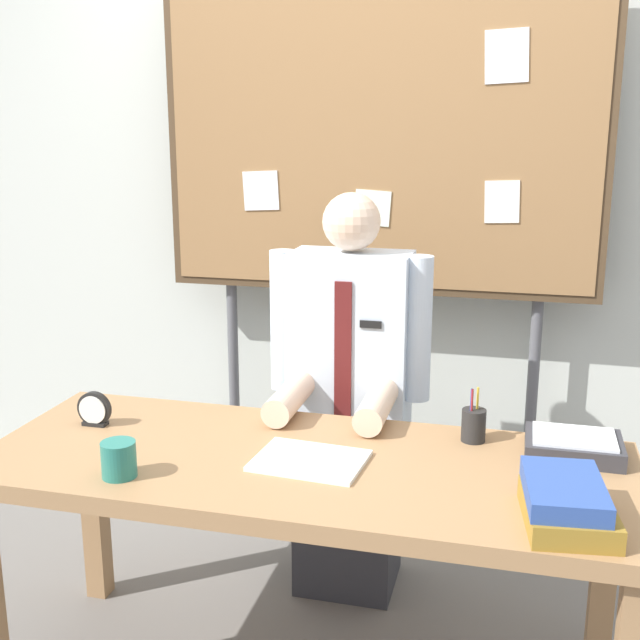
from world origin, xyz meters
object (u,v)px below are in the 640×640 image
object	(u,v)px
open_notebook	(310,460)
person	(349,413)
bulletin_board	(379,136)
pen_holder	(474,425)
coffee_mug	(119,459)
book_stack	(566,503)
desk_clock	(94,410)
desk	(304,489)
paper_tray	(573,446)

from	to	relation	value
open_notebook	person	bearing A→B (deg)	92.12
bulletin_board	pen_holder	size ratio (longest dim) A/B	13.87
open_notebook	coffee_mug	size ratio (longest dim) A/B	3.08
book_stack	desk_clock	size ratio (longest dim) A/B	2.76
open_notebook	desk_clock	distance (m)	0.71
open_notebook	coffee_mug	bearing A→B (deg)	-155.56
desk	coffee_mug	size ratio (longest dim) A/B	18.79
bulletin_board	paper_tray	world-z (taller)	bulletin_board
bulletin_board	desk_clock	xyz separation A→B (m)	(-0.68, -0.97, -0.80)
person	desk_clock	size ratio (longest dim) A/B	13.27
desk	paper_tray	xyz separation A→B (m)	(0.72, 0.21, 0.12)
paper_tray	person	bearing A→B (deg)	152.93
person	desk_clock	world-z (taller)	person
coffee_mug	book_stack	bearing A→B (deg)	1.54
desk	open_notebook	world-z (taller)	open_notebook
desk	pen_holder	bearing A→B (deg)	29.23
bulletin_board	open_notebook	distance (m)	1.36
person	paper_tray	xyz separation A→B (m)	(0.72, -0.37, 0.10)
coffee_mug	pen_holder	size ratio (longest dim) A/B	0.60
paper_tray	coffee_mug	bearing A→B (deg)	-159.10
book_stack	coffee_mug	size ratio (longest dim) A/B	3.07
bulletin_board	person	bearing A→B (deg)	-90.03
person	book_stack	world-z (taller)	person
bulletin_board	pen_holder	distance (m)	1.22
desk	book_stack	world-z (taller)	book_stack
pen_holder	desk_clock	bearing A→B (deg)	-171.72
desk	pen_holder	size ratio (longest dim) A/B	11.19
person	coffee_mug	xyz separation A→B (m)	(-0.43, -0.80, 0.12)
open_notebook	coffee_mug	distance (m)	0.50
coffee_mug	pen_holder	bearing A→B (deg)	28.44
bulletin_board	open_notebook	bearing A→B (deg)	-88.83
open_notebook	coffee_mug	xyz separation A→B (m)	(-0.46, -0.21, 0.04)
desk	coffee_mug	distance (m)	0.51
desk_clock	paper_tray	bearing A→B (deg)	5.28
person	paper_tray	bearing A→B (deg)	-27.07
bulletin_board	coffee_mug	size ratio (longest dim) A/B	23.29
book_stack	pen_holder	bearing A→B (deg)	118.29
open_notebook	desk_clock	world-z (taller)	desk_clock
book_stack	desk_clock	bearing A→B (deg)	168.38
desk_clock	pen_holder	distance (m)	1.13
bulletin_board	open_notebook	size ratio (longest dim) A/B	7.57
book_stack	paper_tray	distance (m)	0.41
person	open_notebook	distance (m)	0.60
coffee_mug	paper_tray	size ratio (longest dim) A/B	0.37
person	coffee_mug	distance (m)	0.92
bulletin_board	coffee_mug	bearing A→B (deg)	-108.75
coffee_mug	desk	bearing A→B (deg)	27.64
bulletin_board	desk_clock	size ratio (longest dim) A/B	20.94
desk_clock	paper_tray	size ratio (longest dim) A/B	0.41
desk	desk_clock	size ratio (longest dim) A/B	16.89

